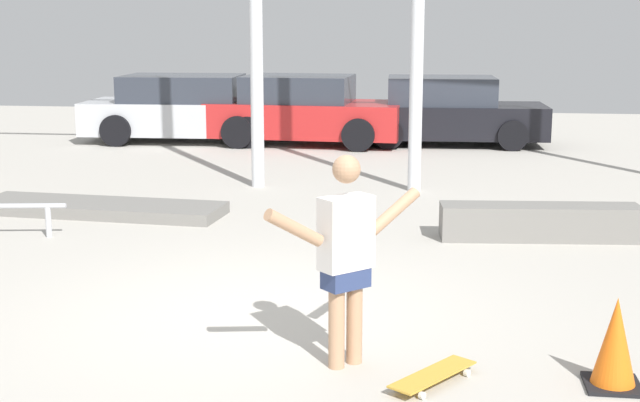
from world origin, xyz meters
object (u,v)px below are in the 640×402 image
(skateboarder, at_px, (346,251))
(parked_car_red, at_px, (304,111))
(traffic_cone, at_px, (615,344))
(parked_car_silver, at_px, (189,110))
(manual_pad, at_px, (100,208))
(parked_car_black, at_px, (446,112))
(skateboard, at_px, (433,375))
(grind_box, at_px, (540,222))

(skateboarder, relative_size, parked_car_red, 0.40)
(traffic_cone, bearing_deg, parked_car_silver, 118.20)
(manual_pad, xyz_separation_m, traffic_cone, (5.78, -5.05, 0.25))
(skateboarder, bearing_deg, parked_car_black, 42.41)
(parked_car_silver, distance_m, parked_car_red, 2.49)
(traffic_cone, bearing_deg, skateboard, -175.05)
(parked_car_red, bearing_deg, grind_box, -59.80)
(parked_car_black, bearing_deg, traffic_cone, -87.53)
(manual_pad, bearing_deg, parked_car_black, 58.00)
(skateboarder, distance_m, skateboard, 1.10)
(skateboard, bearing_deg, parked_car_silver, 58.70)
(parked_car_black, bearing_deg, skateboarder, -96.46)
(skateboard, xyz_separation_m, parked_car_black, (0.15, 12.61, 0.61))
(parked_car_black, bearing_deg, skateboard, -93.36)
(skateboard, xyz_separation_m, grind_box, (1.22, 4.49, 0.15))
(parked_car_silver, height_order, parked_car_red, parked_car_red)
(skateboard, bearing_deg, grind_box, 20.31)
(grind_box, xyz_separation_m, traffic_cone, (0.05, -4.38, 0.12))
(skateboarder, distance_m, traffic_cone, 2.03)
(skateboard, bearing_deg, traffic_cone, -49.53)
(parked_car_silver, height_order, parked_car_black, parked_car_silver)
(skateboarder, relative_size, grind_box, 0.69)
(manual_pad, xyz_separation_m, parked_car_silver, (-0.78, 7.20, 0.60))
(parked_car_silver, distance_m, traffic_cone, 13.90)
(grind_box, bearing_deg, skateboarder, -114.06)
(skateboarder, distance_m, parked_car_silver, 12.95)
(parked_car_silver, distance_m, parked_car_black, 5.45)
(traffic_cone, bearing_deg, parked_car_red, 108.53)
(skateboarder, relative_size, skateboard, 2.07)
(grind_box, xyz_separation_m, manual_pad, (-5.73, 0.67, -0.13))
(skateboard, xyz_separation_m, parked_car_silver, (-5.29, 12.36, 0.62))
(manual_pad, relative_size, parked_car_black, 0.83)
(skateboarder, bearing_deg, parked_car_red, 56.27)
(parked_car_black, bearing_deg, parked_car_silver, 179.98)
(grind_box, height_order, parked_car_red, parked_car_red)
(parked_car_silver, bearing_deg, parked_car_red, -4.21)
(skateboarder, distance_m, manual_pad, 6.27)
(parked_car_red, bearing_deg, skateboard, -74.28)
(grind_box, height_order, traffic_cone, traffic_cone)
(skateboarder, height_order, manual_pad, skateboarder)
(parked_car_silver, relative_size, parked_car_black, 1.12)
(grind_box, relative_size, manual_pad, 0.70)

